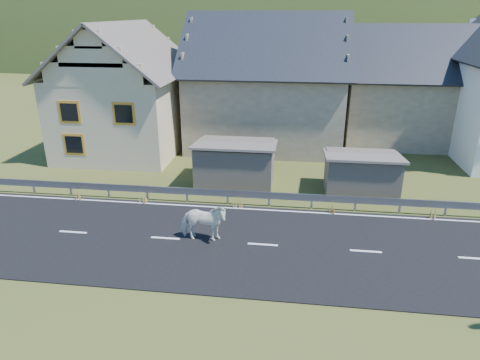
# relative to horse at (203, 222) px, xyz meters

# --- Properties ---
(ground) EXTENTS (160.00, 160.00, 0.00)m
(ground) POSITION_rel_horse_xyz_m (2.40, -0.04, -0.85)
(ground) COLOR #343F17
(ground) RESTS_ON ground
(road) EXTENTS (60.00, 7.00, 0.04)m
(road) POSITION_rel_horse_xyz_m (2.40, -0.04, -0.83)
(road) COLOR black
(road) RESTS_ON ground
(lane_markings) EXTENTS (60.00, 6.60, 0.01)m
(lane_markings) POSITION_rel_horse_xyz_m (2.40, -0.04, -0.81)
(lane_markings) COLOR silver
(lane_markings) RESTS_ON road
(guardrail) EXTENTS (28.10, 0.09, 0.75)m
(guardrail) POSITION_rel_horse_xyz_m (2.40, 3.65, -0.29)
(guardrail) COLOR #93969B
(guardrail) RESTS_ON ground
(shed_left) EXTENTS (4.30, 3.30, 2.40)m
(shed_left) POSITION_rel_horse_xyz_m (0.40, 6.46, 0.25)
(shed_left) COLOR #6F6156
(shed_left) RESTS_ON ground
(shed_right) EXTENTS (3.80, 2.90, 2.20)m
(shed_right) POSITION_rel_horse_xyz_m (6.90, 5.96, 0.15)
(shed_right) COLOR #6F6156
(shed_right) RESTS_ON ground
(house_cream) EXTENTS (7.80, 9.80, 8.30)m
(house_cream) POSITION_rel_horse_xyz_m (-7.61, 11.96, 3.50)
(house_cream) COLOR beige
(house_cream) RESTS_ON ground
(house_stone_a) EXTENTS (10.80, 9.80, 8.90)m
(house_stone_a) POSITION_rel_horse_xyz_m (1.40, 14.96, 3.78)
(house_stone_a) COLOR tan
(house_stone_a) RESTS_ON ground
(house_stone_b) EXTENTS (9.80, 8.80, 8.10)m
(house_stone_b) POSITION_rel_horse_xyz_m (11.40, 16.96, 3.38)
(house_stone_b) COLOR tan
(house_stone_b) RESTS_ON ground
(mountain) EXTENTS (440.00, 280.00, 260.00)m
(mountain) POSITION_rel_horse_xyz_m (7.40, 179.96, -20.85)
(mountain) COLOR #2F3E16
(mountain) RESTS_ON ground
(conifer_patch) EXTENTS (76.00, 50.00, 28.00)m
(conifer_patch) POSITION_rel_horse_xyz_m (-52.60, 109.96, 5.15)
(conifer_patch) COLOR black
(conifer_patch) RESTS_ON ground
(horse) EXTENTS (0.88, 1.93, 1.63)m
(horse) POSITION_rel_horse_xyz_m (0.00, 0.00, 0.00)
(horse) COLOR white
(horse) RESTS_ON road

